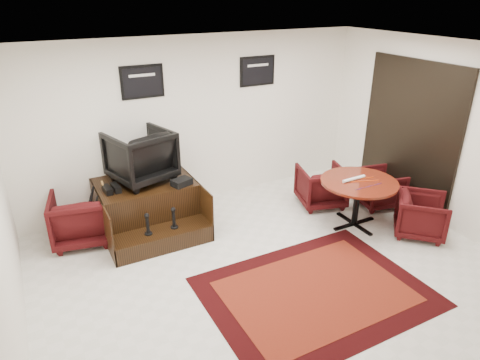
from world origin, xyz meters
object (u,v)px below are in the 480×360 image
(armchair_side, at_px, (80,216))
(table_chair_window, at_px, (380,186))
(shine_chair, at_px, (140,153))
(table_chair_corner, at_px, (421,213))
(shine_podium, at_px, (148,207))
(table_chair_back, at_px, (321,184))
(meeting_table, at_px, (359,186))

(armchair_side, height_order, table_chair_window, armchair_side)
(shine_chair, height_order, table_chair_corner, shine_chair)
(shine_podium, bearing_deg, table_chair_back, -12.16)
(meeting_table, relative_size, table_chair_corner, 1.64)
(table_chair_corner, bearing_deg, meeting_table, 89.65)
(armchair_side, distance_m, meeting_table, 4.17)
(table_chair_window, bearing_deg, table_chair_back, 72.33)
(armchair_side, distance_m, table_chair_back, 3.90)
(shine_podium, height_order, shine_chair, shine_chair)
(table_chair_window, xyz_separation_m, table_chair_corner, (-0.16, -1.03, 0.01))
(shine_chair, xyz_separation_m, table_chair_back, (2.85, -0.76, -0.80))
(shine_chair, height_order, meeting_table, shine_chair)
(table_chair_back, relative_size, table_chair_corner, 1.06)
(table_chair_window, bearing_deg, meeting_table, 124.03)
(shine_chair, bearing_deg, meeting_table, 135.15)
(table_chair_corner, bearing_deg, armchair_side, 109.11)
(shine_podium, xyz_separation_m, table_chair_window, (3.73, -1.09, 0.00))
(meeting_table, bearing_deg, table_chair_window, 22.97)
(shine_podium, height_order, armchair_side, armchair_side)
(table_chair_back, distance_m, table_chair_corner, 1.67)
(table_chair_window, relative_size, table_chair_corner, 0.98)
(shine_chair, bearing_deg, shine_podium, 74.00)
(table_chair_back, height_order, table_chair_window, table_chair_back)
(armchair_side, relative_size, table_chair_window, 1.19)
(shine_podium, xyz_separation_m, table_chair_back, (2.85, -0.62, 0.03))
(shine_podium, distance_m, table_chair_window, 3.89)
(table_chair_back, bearing_deg, shine_chair, 1.46)
(meeting_table, xyz_separation_m, table_chair_back, (-0.04, 0.83, -0.29))
(armchair_side, distance_m, table_chair_corner, 5.05)
(armchair_side, height_order, table_chair_corner, armchair_side)
(shine_podium, relative_size, table_chair_back, 1.98)
(shine_podium, bearing_deg, table_chair_corner, -30.75)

